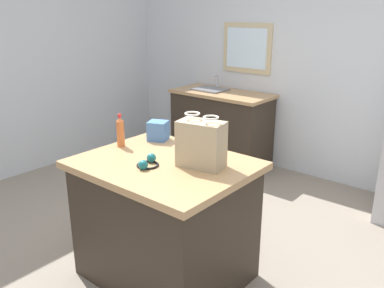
% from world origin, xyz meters
% --- Properties ---
extents(ground, '(6.50, 6.50, 0.00)m').
position_xyz_m(ground, '(0.00, 0.00, 0.00)').
color(ground, gray).
extents(back_wall, '(5.42, 0.13, 2.73)m').
position_xyz_m(back_wall, '(-0.01, 2.29, 1.37)').
color(back_wall, silver).
rests_on(back_wall, ground).
extents(kitchen_island, '(1.16, 0.93, 0.91)m').
position_xyz_m(kitchen_island, '(0.03, -0.26, 0.46)').
color(kitchen_island, '#33281E').
rests_on(kitchen_island, ground).
extents(sink_counter, '(1.26, 0.59, 1.10)m').
position_xyz_m(sink_counter, '(-1.06, 1.93, 0.47)').
color(sink_counter, '#33281E').
rests_on(sink_counter, ground).
extents(shopping_bag, '(0.33, 0.22, 0.35)m').
position_xyz_m(shopping_bag, '(0.28, -0.16, 1.06)').
color(shopping_bag, tan).
rests_on(shopping_bag, kitchen_island).
extents(small_box, '(0.19, 0.18, 0.15)m').
position_xyz_m(small_box, '(-0.34, 0.07, 0.98)').
color(small_box, '#4775B7').
rests_on(small_box, kitchen_island).
extents(bottle, '(0.06, 0.06, 0.25)m').
position_xyz_m(bottle, '(-0.45, -0.23, 1.02)').
color(bottle, '#C66633').
rests_on(bottle, kitchen_island).
extents(ear_defenders, '(0.19, 0.19, 0.06)m').
position_xyz_m(ear_defenders, '(-0.00, -0.38, 0.93)').
color(ear_defenders, black).
rests_on(ear_defenders, kitchen_island).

